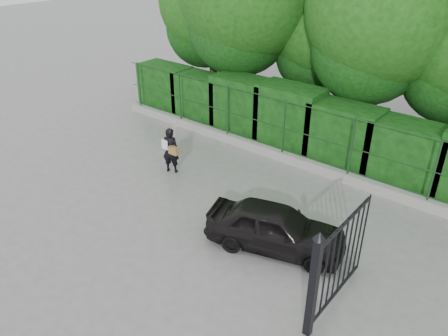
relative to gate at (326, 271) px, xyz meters
The scene contains 8 objects.
ground 4.81m from the gate, behind, with size 80.00×80.00×0.00m, color gray.
kerb 7.04m from the gate, 131.36° to the left, with size 14.00×0.25×0.30m, color #9E9E99.
fence 6.82m from the gate, 129.97° to the left, with size 14.13×0.06×1.80m.
hedge 7.68m from the gate, 125.81° to the left, with size 14.20×1.20×2.19m.
trees 9.76m from the gate, 112.24° to the left, with size 17.10×6.15×8.08m.
gate is the anchor object (origin of this frame).
woman 6.81m from the gate, 159.07° to the left, with size 0.98×1.00×1.75m.
car 2.38m from the gate, 145.73° to the left, with size 1.32×3.29×1.12m, color black.
Camera 1 is at (7.00, -6.64, 6.66)m, focal length 35.00 mm.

